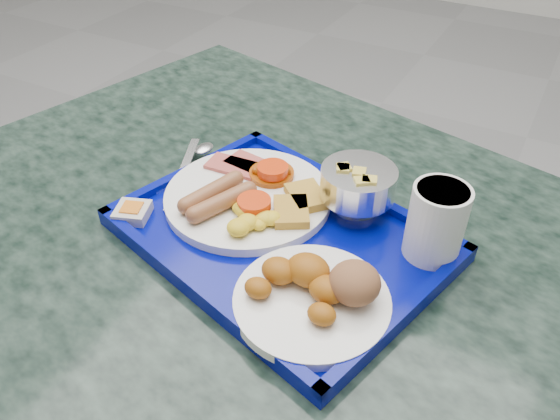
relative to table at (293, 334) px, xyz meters
The scene contains 10 objects.
floor 0.88m from the table, 133.50° to the left, with size 6.00×6.00×0.00m, color gray.
table is the anchor object (origin of this frame).
tray 0.20m from the table, 157.29° to the right, with size 0.47×0.40×0.02m.
main_plate 0.24m from the table, 161.79° to the left, with size 0.24×0.24×0.04m.
bread_plate 0.25m from the table, 50.67° to the right, with size 0.18×0.18×0.06m.
fruit_bowl 0.27m from the table, 60.49° to the left, with size 0.10×0.10×0.07m.
juice_cup 0.31m from the table, 17.79° to the left, with size 0.07×0.07×0.10m.
spoon 0.32m from the table, 157.56° to the left, with size 0.05×0.15×0.01m.
knife 0.30m from the table, 168.89° to the left, with size 0.01×0.19×0.00m, color silver.
jam_packet 0.31m from the table, 160.73° to the right, with size 0.06×0.06×0.02m.
Camera 1 is at (0.72, -0.99, 1.23)m, focal length 35.00 mm.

